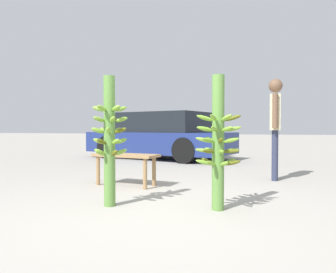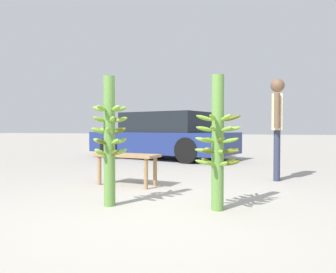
{
  "view_description": "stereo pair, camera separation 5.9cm",
  "coord_description": "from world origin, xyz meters",
  "px_view_note": "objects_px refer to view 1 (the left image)",
  "views": [
    {
      "loc": [
        1.14,
        -3.17,
        0.9
      ],
      "look_at": [
        -0.01,
        0.57,
        0.79
      ],
      "focal_mm": 35.0,
      "sensor_mm": 36.0,
      "label": 1
    },
    {
      "loc": [
        1.2,
        -3.16,
        0.9
      ],
      "look_at": [
        -0.01,
        0.57,
        0.79
      ],
      "focal_mm": 35.0,
      "sensor_mm": 36.0,
      "label": 2
    }
  ],
  "objects_px": {
    "banana_stalk_center": "(218,142)",
    "market_bench": "(126,160)",
    "vendor_person": "(275,118)",
    "banana_stalk_left": "(109,138)",
    "parked_car": "(161,136)"
  },
  "relations": [
    {
      "from": "banana_stalk_center",
      "to": "market_bench",
      "type": "height_order",
      "value": "banana_stalk_center"
    },
    {
      "from": "vendor_person",
      "to": "banana_stalk_left",
      "type": "bearing_deg",
      "value": -34.38
    },
    {
      "from": "market_bench",
      "to": "parked_car",
      "type": "bearing_deg",
      "value": 109.36
    },
    {
      "from": "vendor_person",
      "to": "market_bench",
      "type": "distance_m",
      "value": 2.62
    },
    {
      "from": "banana_stalk_left",
      "to": "banana_stalk_center",
      "type": "xyz_separation_m",
      "value": [
        1.21,
        0.18,
        -0.03
      ]
    },
    {
      "from": "vendor_person",
      "to": "market_bench",
      "type": "bearing_deg",
      "value": -58.72
    },
    {
      "from": "parked_car",
      "to": "market_bench",
      "type": "bearing_deg",
      "value": -153.23
    },
    {
      "from": "banana_stalk_center",
      "to": "parked_car",
      "type": "relative_size",
      "value": 0.33
    },
    {
      "from": "market_bench",
      "to": "parked_car",
      "type": "distance_m",
      "value": 4.48
    },
    {
      "from": "banana_stalk_center",
      "to": "vendor_person",
      "type": "relative_size",
      "value": 0.85
    },
    {
      "from": "parked_car",
      "to": "banana_stalk_center",
      "type": "bearing_deg",
      "value": -140.3
    },
    {
      "from": "market_bench",
      "to": "parked_car",
      "type": "height_order",
      "value": "parked_car"
    },
    {
      "from": "vendor_person",
      "to": "parked_car",
      "type": "bearing_deg",
      "value": -133.49
    },
    {
      "from": "banana_stalk_left",
      "to": "banana_stalk_center",
      "type": "distance_m",
      "value": 1.23
    },
    {
      "from": "banana_stalk_center",
      "to": "market_bench",
      "type": "relative_size",
      "value": 1.37
    }
  ]
}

